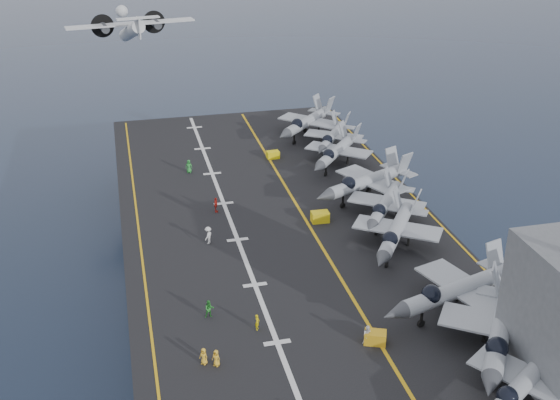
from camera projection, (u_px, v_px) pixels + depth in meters
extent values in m
plane|color=#142135|center=(288.00, 308.00, 86.72)|extent=(500.00, 500.00, 0.00)
cube|color=#56595E|center=(288.00, 274.00, 84.58)|extent=(36.00, 90.00, 10.00)
cube|color=black|center=(288.00, 236.00, 82.35)|extent=(38.00, 92.00, 0.40)
cube|color=gold|center=(312.00, 231.00, 82.89)|extent=(0.35, 90.00, 0.02)
cube|color=silver|center=(238.00, 240.00, 81.00)|extent=(0.50, 90.00, 0.02)
cube|color=gold|center=(141.00, 251.00, 78.69)|extent=(0.25, 90.00, 0.02)
cube|color=gold|center=(434.00, 218.00, 86.15)|extent=(0.25, 90.00, 0.02)
imported|color=gold|center=(216.00, 358.00, 60.18)|extent=(1.13, 1.11, 1.59)
imported|color=#CAB306|center=(257.00, 322.00, 64.95)|extent=(1.01, 1.15, 1.60)
imported|color=#26882B|center=(209.00, 309.00, 66.69)|extent=(1.10, 0.74, 1.83)
imported|color=silver|center=(208.00, 235.00, 79.86)|extent=(1.38, 1.49, 2.07)
imported|color=red|center=(216.00, 205.00, 87.17)|extent=(0.95, 1.28, 1.95)
imported|color=#268C33|center=(189.00, 166.00, 98.61)|extent=(1.26, 0.98, 1.88)
imported|color=silver|center=(368.00, 335.00, 62.84)|extent=(1.33, 1.08, 1.92)
imported|color=gold|center=(204.00, 356.00, 60.39)|extent=(1.13, 1.11, 1.59)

